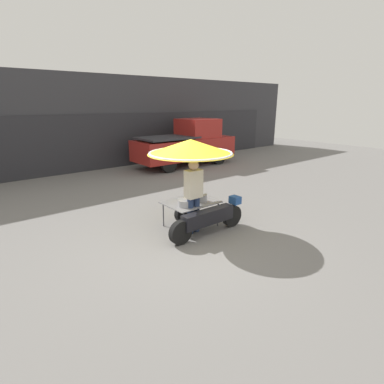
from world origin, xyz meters
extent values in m
plane|color=slate|center=(0.00, 0.00, 0.00)|extent=(36.00, 36.00, 0.00)
cube|color=#38383D|center=(0.00, 9.14, 2.02)|extent=(28.00, 2.00, 4.04)
cube|color=#28282D|center=(0.00, 8.11, 1.20)|extent=(23.80, 0.06, 2.40)
cylinder|color=black|center=(1.30, -0.06, 0.26)|extent=(0.52, 0.14, 0.52)
cylinder|color=black|center=(-0.23, -0.06, 0.26)|extent=(0.52, 0.14, 0.52)
cube|color=black|center=(0.53, -0.06, 0.42)|extent=(1.35, 0.24, 0.32)
cube|color=#234C93|center=(1.39, -0.06, 0.64)|extent=(0.20, 0.24, 0.18)
cylinder|color=black|center=(0.53, 0.84, 0.23)|extent=(0.47, 0.14, 0.47)
cylinder|color=#515156|center=(1.05, 0.16, 0.30)|extent=(0.03, 0.03, 0.60)
cylinder|color=#515156|center=(1.05, 0.96, 0.30)|extent=(0.03, 0.03, 0.60)
cylinder|color=#515156|center=(0.02, 0.16, 0.30)|extent=(0.03, 0.03, 0.60)
cylinder|color=#515156|center=(0.02, 0.96, 0.30)|extent=(0.03, 0.03, 0.60)
cube|color=gray|center=(0.53, 0.56, 0.61)|extent=(1.22, 0.94, 0.02)
cylinder|color=#B2B2B7|center=(0.53, 0.56, 1.18)|extent=(0.03, 0.03, 1.14)
cone|color=yellow|center=(0.53, 0.56, 1.92)|extent=(1.95, 1.95, 0.33)
torus|color=white|center=(0.53, 0.56, 1.77)|extent=(1.90, 1.90, 0.05)
cylinder|color=#939399|center=(0.26, 0.39, 0.69)|extent=(0.35, 0.35, 0.15)
cylinder|color=#939399|center=(0.75, 0.42, 0.70)|extent=(0.27, 0.27, 0.18)
cylinder|color=#1E6BB2|center=(0.87, 0.82, 0.70)|extent=(0.21, 0.21, 0.16)
cylinder|color=navy|center=(0.27, 0.24, 0.42)|extent=(0.14, 0.14, 0.83)
cylinder|color=navy|center=(0.45, 0.24, 0.42)|extent=(0.14, 0.14, 0.83)
cube|color=beige|center=(0.36, 0.24, 1.15)|extent=(0.38, 0.22, 0.63)
sphere|color=tan|center=(0.36, 0.24, 1.57)|extent=(0.23, 0.23, 0.23)
cylinder|color=black|center=(6.30, 5.67, 0.36)|extent=(0.73, 0.24, 0.73)
cylinder|color=black|center=(6.30, 7.18, 0.36)|extent=(0.73, 0.24, 0.73)
cylinder|color=black|center=(3.39, 5.67, 0.36)|extent=(0.73, 0.24, 0.73)
cylinder|color=black|center=(3.39, 7.18, 0.36)|extent=(0.73, 0.24, 0.73)
cube|color=#A3231E|center=(4.85, 6.42, 0.82)|extent=(4.85, 1.77, 0.91)
cube|color=#A3231E|center=(5.62, 6.42, 1.70)|extent=(1.65, 1.63, 0.86)
cube|color=#2D2D33|center=(3.88, 6.42, 1.37)|extent=(2.52, 1.70, 0.08)
camera|label=1|loc=(-3.64, -4.69, 2.86)|focal=28.00mm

